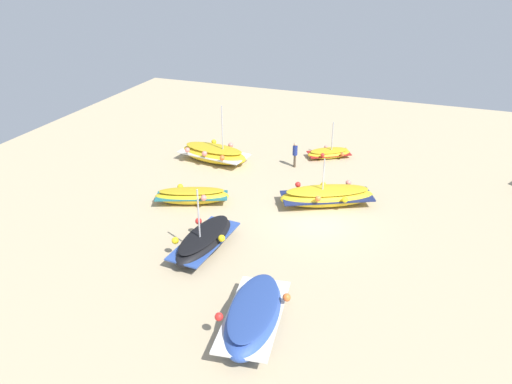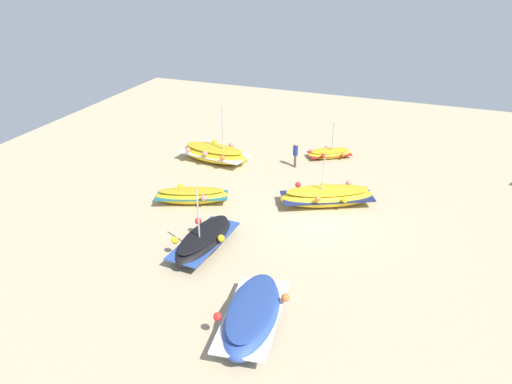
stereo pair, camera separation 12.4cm
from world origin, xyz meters
The scene contains 8 objects.
ground_plane centered at (0.00, 0.00, 0.00)m, with size 49.68×49.68×0.00m, color tan.
fishing_boat_0 centered at (4.70, -4.38, 0.52)m, with size 4.64×2.30×3.42m.
fishing_boat_1 centered at (-1.94, 0.06, 0.54)m, with size 3.93×5.54×2.82m.
fishing_boat_2 centered at (8.99, -0.22, 0.62)m, with size 4.93×2.58×1.22m.
fishing_boat_3 centered at (-8.88, -1.40, 0.31)m, with size 2.64×3.21×2.59m.
fishing_boat_4 centered at (0.55, -7.19, 0.46)m, with size 2.91×4.44×0.95m.
fishing_boat_5 centered at (-5.43, -8.59, 0.57)m, with size 2.83×5.06×4.02m.
person_walking centered at (-6.48, -3.17, 0.97)m, with size 0.32×0.32×1.69m.
Camera 2 is at (22.66, 5.12, 13.19)m, focal length 34.65 mm.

